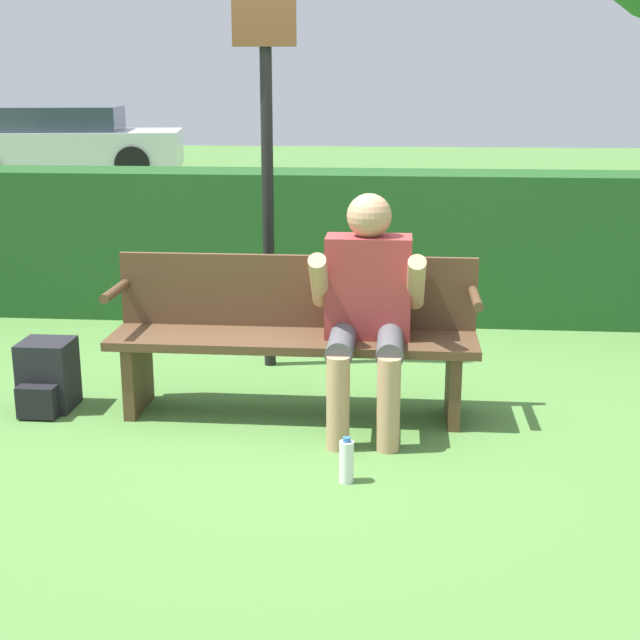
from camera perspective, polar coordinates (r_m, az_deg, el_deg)
ground_plane at (r=4.72m, az=-1.72°, el=-6.01°), size 40.00×40.00×0.00m
hedge_back at (r=6.56m, az=0.36°, el=4.85°), size 12.00×0.59×1.07m
park_bench at (r=4.64m, az=-1.67°, el=-0.75°), size 1.90×0.42×0.81m
person_seated at (r=4.44m, az=3.05°, el=1.26°), size 0.57×0.64×1.16m
backpack at (r=4.95m, az=-17.06°, el=-3.53°), size 0.27×0.34×0.37m
water_bottle at (r=3.92m, az=1.71°, el=-9.01°), size 0.06×0.06×0.21m
signpost at (r=5.27m, az=-3.42°, el=10.51°), size 0.36×0.09×2.22m
parked_car at (r=17.21m, az=-15.93°, el=10.85°), size 4.39×2.58×1.26m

